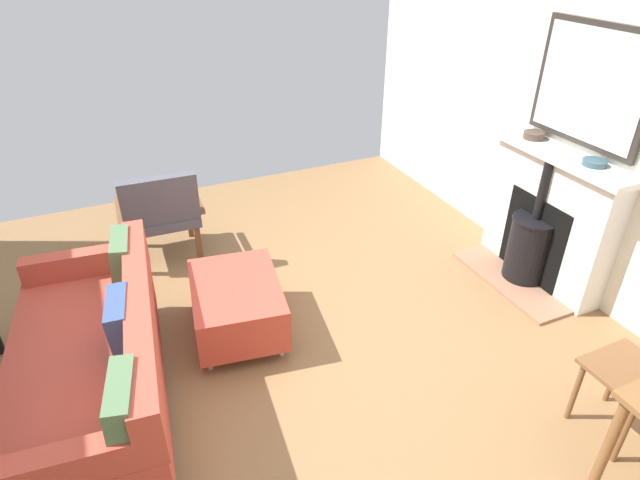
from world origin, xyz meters
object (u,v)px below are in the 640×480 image
object	(u,v)px
fireplace	(544,225)
mantel_bowl_far	(595,162)
mantel_bowl_near	(534,135)
armchair_accent	(160,211)
sofa	(96,363)
ottoman	(237,303)

from	to	relation	value
fireplace	mantel_bowl_far	bearing A→B (deg)	96.96
mantel_bowl_near	armchair_accent	distance (m)	3.04
fireplace	sofa	world-z (taller)	fireplace
fireplace	armchair_accent	size ratio (longest dim) A/B	1.39
ottoman	armchair_accent	size ratio (longest dim) A/B	1.04
sofa	armchair_accent	world-z (taller)	armchair_accent
mantel_bowl_near	ottoman	xyz separation A→B (m)	(2.45, 0.01, -0.87)
fireplace	mantel_bowl_far	distance (m)	0.68
mantel_bowl_far	mantel_bowl_near	bearing A→B (deg)	-90.00
mantel_bowl_near	sofa	distance (m)	3.48
armchair_accent	ottoman	bearing A→B (deg)	104.32
armchair_accent	mantel_bowl_near	bearing A→B (deg)	157.19
fireplace	mantel_bowl_near	distance (m)	0.71
mantel_bowl_near	ottoman	bearing A→B (deg)	0.17
mantel_bowl_far	armchair_accent	world-z (taller)	mantel_bowl_far
mantel_bowl_near	armchair_accent	world-z (taller)	mantel_bowl_near
mantel_bowl_far	armchair_accent	size ratio (longest dim) A/B	0.19
mantel_bowl_near	ottoman	size ratio (longest dim) A/B	0.18
fireplace	mantel_bowl_near	bearing A→B (deg)	-95.63
fireplace	mantel_bowl_near	size ratio (longest dim) A/B	7.42
mantel_bowl_far	fireplace	bearing A→B (deg)	-83.04
armchair_accent	mantel_bowl_far	bearing A→B (deg)	147.73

